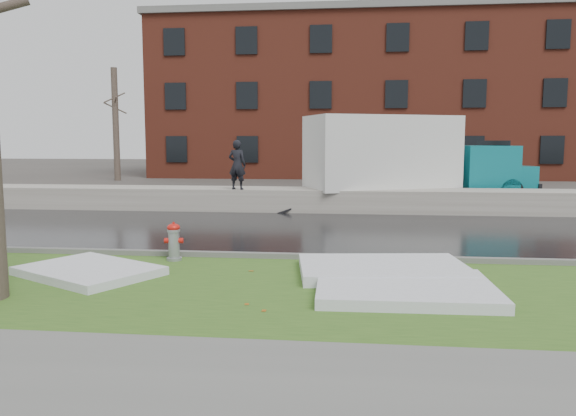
# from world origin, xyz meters

# --- Properties ---
(ground) EXTENTS (120.00, 120.00, 0.00)m
(ground) POSITION_xyz_m (0.00, 0.00, 0.00)
(ground) COLOR #47423D
(ground) RESTS_ON ground
(verge) EXTENTS (60.00, 4.50, 0.04)m
(verge) POSITION_xyz_m (0.00, -1.25, 0.02)
(verge) COLOR #2F531B
(verge) RESTS_ON ground
(sidewalk) EXTENTS (60.00, 3.00, 0.05)m
(sidewalk) POSITION_xyz_m (0.00, -5.00, 0.03)
(sidewalk) COLOR slate
(sidewalk) RESTS_ON ground
(road) EXTENTS (60.00, 7.00, 0.03)m
(road) POSITION_xyz_m (0.00, 4.50, 0.01)
(road) COLOR black
(road) RESTS_ON ground
(parking_lot) EXTENTS (60.00, 9.00, 0.03)m
(parking_lot) POSITION_xyz_m (0.00, 13.00, 0.01)
(parking_lot) COLOR slate
(parking_lot) RESTS_ON ground
(curb) EXTENTS (60.00, 0.15, 0.14)m
(curb) POSITION_xyz_m (0.00, 1.00, 0.07)
(curb) COLOR slate
(curb) RESTS_ON ground
(snowbank) EXTENTS (60.00, 1.60, 0.75)m
(snowbank) POSITION_xyz_m (0.00, 8.70, 0.38)
(snowbank) COLOR #A7A299
(snowbank) RESTS_ON ground
(brick_building) EXTENTS (26.00, 12.00, 10.00)m
(brick_building) POSITION_xyz_m (2.00, 30.00, 5.00)
(brick_building) COLOR maroon
(brick_building) RESTS_ON ground
(bg_tree_left) EXTENTS (1.40, 1.62, 6.50)m
(bg_tree_left) POSITION_xyz_m (-12.00, 22.00, 3.33)
(bg_tree_left) COLOR brown
(bg_tree_left) RESTS_ON ground
(bg_tree_center) EXTENTS (1.40, 1.62, 6.50)m
(bg_tree_center) POSITION_xyz_m (-6.00, 26.00, 3.33)
(bg_tree_center) COLOR brown
(bg_tree_center) RESTS_ON ground
(fire_hydrant) EXTENTS (0.36, 0.32, 0.74)m
(fire_hydrant) POSITION_xyz_m (-1.72, 0.60, 0.43)
(fire_hydrant) COLOR gray
(fire_hydrant) RESTS_ON verge
(box_truck) EXTENTS (9.28, 5.13, 3.15)m
(box_truck) POSITION_xyz_m (3.57, 10.11, 1.66)
(box_truck) COLOR black
(box_truck) RESTS_ON ground
(worker) EXTENTS (0.64, 0.49, 1.59)m
(worker) POSITION_xyz_m (-2.01, 8.10, 1.55)
(worker) COLOR black
(worker) RESTS_ON snowbank
(snow_patch_near) EXTENTS (2.64, 2.06, 0.16)m
(snow_patch_near) POSITION_xyz_m (2.43, -1.30, 0.12)
(snow_patch_near) COLOR silver
(snow_patch_near) RESTS_ON verge
(snow_patch_far) EXTENTS (2.70, 2.47, 0.14)m
(snow_patch_far) POSITION_xyz_m (-2.79, -0.71, 0.11)
(snow_patch_far) COLOR silver
(snow_patch_far) RESTS_ON verge
(snow_patch_side) EXTENTS (3.00, 2.14, 0.18)m
(snow_patch_side) POSITION_xyz_m (2.18, -0.11, 0.13)
(snow_patch_side) COLOR silver
(snow_patch_side) RESTS_ON verge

